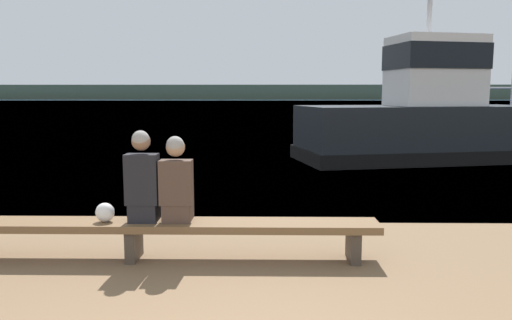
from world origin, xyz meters
TOP-DOWN VIEW (x-y plane):
  - water_surface at (0.00, 125.13)m, footprint 240.00×240.00m
  - far_shoreline at (0.00, 191.67)m, footprint 600.00×12.00m
  - bench_main at (-1.12, 3.38)m, footprint 5.88×0.50m
  - person_left at (-1.00, 3.38)m, footprint 0.38×0.40m
  - person_right at (-0.59, 3.38)m, footprint 0.38×0.41m
  - shopping_bag at (-1.45, 3.35)m, footprint 0.22×0.19m
  - tugboat_red at (5.26, 12.68)m, footprint 7.81×4.47m

SIDE VIEW (x-z plane):
  - water_surface at x=0.00m, z-range 0.00..0.00m
  - bench_main at x=-1.12m, z-range 0.15..0.61m
  - shopping_bag at x=-1.45m, z-range 0.47..0.70m
  - person_right at x=-0.59m, z-range 0.41..1.44m
  - person_left at x=-1.00m, z-range 0.41..1.50m
  - tugboat_red at x=5.26m, z-range -1.86..4.18m
  - far_shoreline at x=0.00m, z-range 0.00..5.55m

